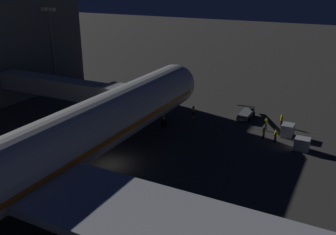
{
  "coord_description": "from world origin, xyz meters",
  "views": [
    {
      "loc": [
        -23.74,
        31.03,
        20.32
      ],
      "look_at": [
        -3.0,
        -8.75,
        3.5
      ],
      "focal_mm": 39.81,
      "sensor_mm": 36.0,
      "label": 1
    }
  ],
  "objects": [
    {
      "name": "baggage_container_far_row",
      "position": [
        -19.01,
        -14.61,
        0.77
      ],
      "size": [
        1.83,
        1.53,
        1.55
      ],
      "primitive_type": "cube",
      "color": "#B7BABF",
      "rests_on": "ground_plane"
    },
    {
      "name": "ground_crew_marshaller_fwd",
      "position": [
        -15.52,
        -15.38,
        0.97
      ],
      "size": [
        0.4,
        0.4,
        1.76
      ],
      "color": "black",
      "rests_on": "ground_plane"
    },
    {
      "name": "ground_plane",
      "position": [
        0.0,
        0.0,
        0.0
      ],
      "size": [
        320.0,
        320.0,
        0.0
      ],
      "primitive_type": "plane",
      "color": "#383533"
    },
    {
      "name": "ground_crew_under_port_wing",
      "position": [
        -13.89,
        -15.67,
        0.93
      ],
      "size": [
        0.4,
        0.4,
        1.69
      ],
      "color": "black",
      "rests_on": "ground_plane"
    },
    {
      "name": "jet_bridge",
      "position": [
        11.95,
        -7.52,
        5.58
      ],
      "size": [
        22.29,
        3.4,
        7.12
      ],
      "color": "#9E9E99",
      "rests_on": "ground_plane"
    },
    {
      "name": "belt_loader",
      "position": [
        -9.51,
        -22.34,
        0.84
      ],
      "size": [
        1.96,
        7.04,
        3.17
      ],
      "color": "slate",
      "rests_on": "ground_plane"
    },
    {
      "name": "ground_crew_by_tug",
      "position": [
        -15.03,
        -21.58,
        1.01
      ],
      "size": [
        0.4,
        0.4,
        1.83
      ],
      "color": "black",
      "rests_on": "ground_plane"
    },
    {
      "name": "apron_floodlight_mast",
      "position": [
        25.5,
        -18.57,
        9.2
      ],
      "size": [
        2.9,
        0.5,
        15.61
      ],
      "color": "#59595E",
      "rests_on": "ground_plane"
    },
    {
      "name": "ground_crew_near_nose_gear",
      "position": [
        -2.0,
        -19.25,
        0.99
      ],
      "size": [
        0.4,
        0.4,
        1.79
      ],
      "color": "black",
      "rests_on": "ground_plane"
    },
    {
      "name": "traffic_cone_nose_port",
      "position": [
        -2.2,
        -18.75,
        0.28
      ],
      "size": [
        0.36,
        0.36,
        0.55
      ],
      "primitive_type": "cone",
      "color": "orange",
      "rests_on": "ground_plane"
    },
    {
      "name": "ground_crew_by_belt_loader",
      "position": [
        -13.43,
        -18.74,
        1.05
      ],
      "size": [
        0.4,
        0.4,
        1.91
      ],
      "color": "black",
      "rests_on": "ground_plane"
    },
    {
      "name": "baggage_container_near_belt",
      "position": [
        -16.52,
        -18.24,
        0.85
      ],
      "size": [
        1.59,
        1.89,
        1.69
      ],
      "primitive_type": "cube",
      "color": "#B7BABF",
      "rests_on": "ground_plane"
    },
    {
      "name": "traffic_cone_nose_starboard",
      "position": [
        2.2,
        -18.75,
        0.28
      ],
      "size": [
        0.36,
        0.36,
        0.55
      ],
      "primitive_type": "cone",
      "color": "orange",
      "rests_on": "ground_plane"
    },
    {
      "name": "airliner_at_gate",
      "position": [
        0.0,
        12.18,
        5.46
      ],
      "size": [
        48.43,
        64.47,
        18.78
      ],
      "color": "silver",
      "rests_on": "ground_plane"
    }
  ]
}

